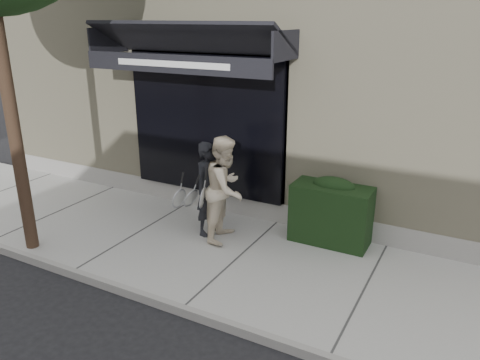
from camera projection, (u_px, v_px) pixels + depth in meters
The scene contains 7 objects.
ground at pixel (239, 263), 7.49m from camera, with size 80.00×80.00×0.00m, color black.
sidewalk at pixel (239, 260), 7.47m from camera, with size 20.00×3.00×0.12m, color #A3A29D.
curb at pixel (183, 310), 6.17m from camera, with size 20.00×0.10×0.14m, color gray.
building_facade at pixel (341, 62), 10.70m from camera, with size 14.30×8.04×5.64m.
hedge at pixel (332, 211), 7.82m from camera, with size 1.30×0.70×1.14m.
pedestrian_front at pixel (209, 189), 8.00m from camera, with size 0.82×0.77×1.65m.
pedestrian_back at pixel (226, 189), 7.81m from camera, with size 0.79×0.96×1.80m.
Camera 1 is at (3.14, -5.82, 3.75)m, focal length 35.00 mm.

